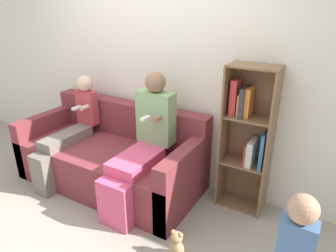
{
  "coord_description": "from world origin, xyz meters",
  "views": [
    {
      "loc": [
        1.77,
        -1.65,
        1.88
      ],
      "look_at": [
        0.44,
        0.62,
        0.8
      ],
      "focal_mm": 32.0,
      "sensor_mm": 36.0,
      "label": 1
    }
  ],
  "objects_px": {
    "adult_seated": "(143,142)",
    "child_seated": "(69,131)",
    "bookshelf": "(248,134)",
    "couch": "(112,158)",
    "toddler_standing": "(295,248)",
    "teddy_bear": "(177,245)"
  },
  "relations": [
    {
      "from": "adult_seated",
      "to": "child_seated",
      "type": "relative_size",
      "value": 1.14
    },
    {
      "from": "bookshelf",
      "to": "couch",
      "type": "bearing_deg",
      "value": -165.98
    },
    {
      "from": "toddler_standing",
      "to": "bookshelf",
      "type": "xyz_separation_m",
      "value": [
        -0.6,
        0.91,
        0.3
      ]
    },
    {
      "from": "child_seated",
      "to": "toddler_standing",
      "type": "xyz_separation_m",
      "value": [
        2.44,
        -0.41,
        -0.11
      ]
    },
    {
      "from": "toddler_standing",
      "to": "bookshelf",
      "type": "bearing_deg",
      "value": 123.5
    },
    {
      "from": "couch",
      "to": "toddler_standing",
      "type": "relative_size",
      "value": 2.34
    },
    {
      "from": "child_seated",
      "to": "toddler_standing",
      "type": "distance_m",
      "value": 2.48
    },
    {
      "from": "adult_seated",
      "to": "bookshelf",
      "type": "distance_m",
      "value": 0.99
    },
    {
      "from": "couch",
      "to": "toddler_standing",
      "type": "height_order",
      "value": "toddler_standing"
    },
    {
      "from": "adult_seated",
      "to": "teddy_bear",
      "type": "bearing_deg",
      "value": -37.4
    },
    {
      "from": "adult_seated",
      "to": "bookshelf",
      "type": "xyz_separation_m",
      "value": [
        0.87,
        0.45,
        0.11
      ]
    },
    {
      "from": "child_seated",
      "to": "teddy_bear",
      "type": "height_order",
      "value": "child_seated"
    },
    {
      "from": "child_seated",
      "to": "teddy_bear",
      "type": "distance_m",
      "value": 1.74
    },
    {
      "from": "couch",
      "to": "bookshelf",
      "type": "xyz_separation_m",
      "value": [
        1.37,
        0.34,
        0.46
      ]
    },
    {
      "from": "adult_seated",
      "to": "toddler_standing",
      "type": "xyz_separation_m",
      "value": [
        1.47,
        -0.46,
        -0.19
      ]
    },
    {
      "from": "adult_seated",
      "to": "toddler_standing",
      "type": "height_order",
      "value": "adult_seated"
    },
    {
      "from": "toddler_standing",
      "to": "bookshelf",
      "type": "height_order",
      "value": "bookshelf"
    },
    {
      "from": "toddler_standing",
      "to": "couch",
      "type": "bearing_deg",
      "value": 164.1
    },
    {
      "from": "child_seated",
      "to": "bookshelf",
      "type": "xyz_separation_m",
      "value": [
        1.84,
        0.49,
        0.19
      ]
    },
    {
      "from": "child_seated",
      "to": "adult_seated",
      "type": "bearing_deg",
      "value": 2.51
    },
    {
      "from": "couch",
      "to": "adult_seated",
      "type": "height_order",
      "value": "adult_seated"
    },
    {
      "from": "couch",
      "to": "bookshelf",
      "type": "distance_m",
      "value": 1.49
    }
  ]
}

